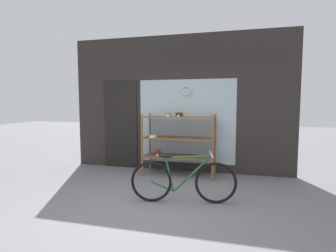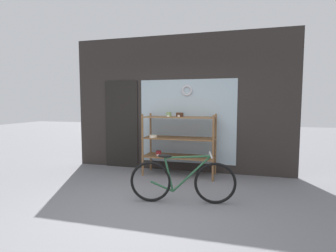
% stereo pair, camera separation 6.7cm
% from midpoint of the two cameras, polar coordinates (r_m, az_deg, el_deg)
% --- Properties ---
extents(ground_plane, '(30.00, 30.00, 0.00)m').
position_cam_midpoint_polar(ground_plane, '(4.07, -5.13, -17.77)').
color(ground_plane, slate).
extents(storefront_facade, '(5.12, 0.13, 3.11)m').
position_cam_midpoint_polar(storefront_facade, '(6.05, 2.30, 4.50)').
color(storefront_facade, '#2D2826').
rests_on(storefront_facade, ground_plane).
extents(display_case, '(1.54, 0.58, 1.37)m').
position_cam_midpoint_polar(display_case, '(5.66, 2.57, -2.55)').
color(display_case, brown).
rests_on(display_case, ground_plane).
extents(bicycle, '(1.65, 0.48, 0.79)m').
position_cam_midpoint_polar(bicycle, '(4.22, 3.56, -11.81)').
color(bicycle, black).
rests_on(bicycle, ground_plane).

